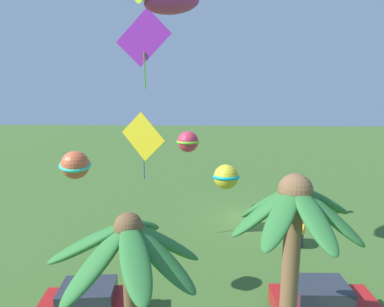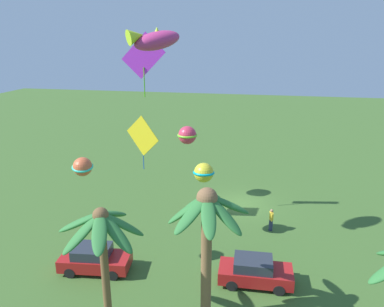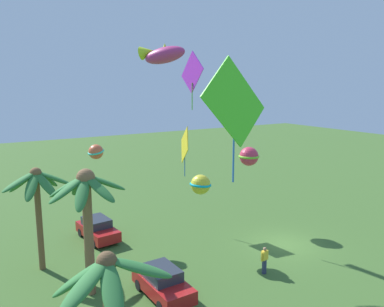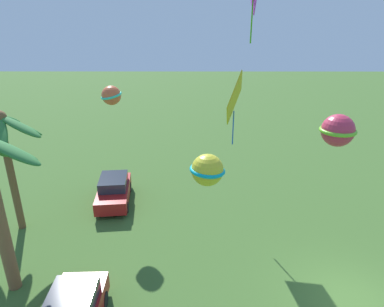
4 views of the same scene
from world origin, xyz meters
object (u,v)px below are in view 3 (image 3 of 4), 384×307
kite_ball_6 (201,185)px  kite_diamond_0 (234,104)px  palm_tree_0 (107,290)px  kite_ball_4 (249,156)px  parked_car_0 (163,282)px  spectator_0 (264,260)px  kite_ball_5 (96,152)px  kite_diamond_2 (192,73)px  kite_fish_1 (162,54)px  palm_tree_2 (86,201)px  kite_diamond_3 (185,145)px  parked_car_1 (97,229)px  palm_tree_1 (37,190)px

kite_ball_6 → kite_diamond_0: bearing=152.6°
palm_tree_0 → kite_ball_4: size_ratio=3.21×
parked_car_0 → kite_diamond_0: size_ratio=0.98×
spectator_0 → kite_ball_5: size_ratio=1.08×
kite_diamond_2 → kite_fish_1: bearing=117.9°
spectator_0 → kite_ball_6: (4.45, 1.51, 3.66)m
palm_tree_2 → kite_fish_1: kite_fish_1 is taller
parked_car_0 → kite_ball_4: 12.73m
palm_tree_2 → kite_diamond_2: size_ratio=1.58×
parked_car_0 → kite_diamond_3: 11.45m
kite_ball_6 → palm_tree_2: bearing=100.1°
spectator_0 → kite_diamond_0: kite_diamond_0 is taller
parked_car_1 → kite_diamond_3: size_ratio=1.08×
parked_car_1 → kite_ball_6: (-5.38, -5.09, 3.72)m
parked_car_0 → kite_fish_1: kite_fish_1 is taller
parked_car_0 → palm_tree_2: bearing=54.5°
kite_diamond_2 → kite_ball_4: kite_diamond_2 is taller
palm_tree_1 → parked_car_1: palm_tree_1 is taller
spectator_0 → kite_diamond_2: (8.86, -0.56, 10.68)m
kite_fish_1 → palm_tree_1: bearing=89.3°
palm_tree_0 → kite_ball_6: 13.11m
kite_diamond_2 → kite_diamond_3: kite_diamond_2 is taller
kite_fish_1 → kite_diamond_3: size_ratio=0.85×
parked_car_1 → kite_ball_6: kite_ball_6 is taller
kite_diamond_3 → kite_ball_5: bearing=78.8°
parked_car_0 → spectator_0: (-0.90, -6.07, 0.06)m
palm_tree_0 → palm_tree_2: (7.87, -1.68, 0.44)m
kite_ball_5 → kite_ball_4: bearing=-108.1°
palm_tree_1 → kite_fish_1: (-0.10, -8.04, 7.75)m
spectator_0 → kite_fish_1: 14.02m
kite_diamond_0 → kite_ball_5: (15.84, -0.40, -3.93)m
spectator_0 → kite_fish_1: (7.11, 2.73, 11.77)m
kite_fish_1 → kite_ball_6: (-2.66, -1.22, -8.11)m
palm_tree_0 → kite_diamond_0: (-0.87, -4.07, 5.55)m
spectator_0 → kite_ball_4: size_ratio=0.88×
kite_diamond_0 → kite_diamond_3: bearing=-24.7°
palm_tree_1 → kite_fish_1: size_ratio=1.92×
parked_car_1 → kite_diamond_3: kite_diamond_3 is taller
palm_tree_0 → kite_diamond_3: (13.71, -10.78, 1.71)m
palm_tree_0 → kite_ball_4: bearing=-52.7°
palm_tree_2 → kite_fish_1: 10.72m
palm_tree_1 → kite_ball_5: 5.48m
palm_tree_1 → parked_car_0: 8.86m
kite_ball_5 → palm_tree_2: bearing=158.6°
palm_tree_0 → kite_diamond_2: 19.08m
spectator_0 → kite_ball_6: kite_ball_6 is taller
palm_tree_2 → palm_tree_0: bearing=167.9°
kite_ball_6 → kite_fish_1: bearing=24.7°
palm_tree_0 → kite_fish_1: (11.89, -8.09, 8.04)m
kite_ball_5 → kite_diamond_3: bearing=-101.2°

